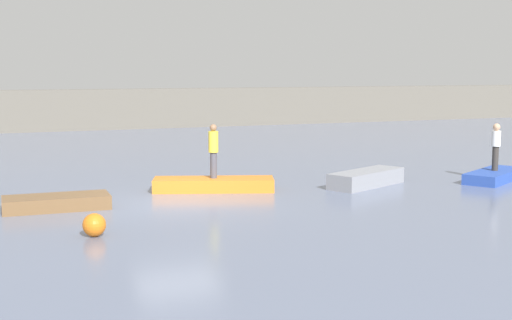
{
  "coord_description": "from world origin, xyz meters",
  "views": [
    {
      "loc": [
        -5.26,
        -19.8,
        3.97
      ],
      "look_at": [
        3.44,
        2.35,
        0.88
      ],
      "focal_mm": 49.23,
      "sensor_mm": 36.0,
      "label": 1
    }
  ],
  "objects_px": {
    "rowboat_blue": "(494,176)",
    "person_white_shirt": "(496,144)",
    "mooring_buoy": "(94,225)",
    "rowboat_grey": "(366,178)",
    "rowboat_orange": "(214,184)",
    "person_yellow_shirt": "(213,148)",
    "rowboat_brown": "(57,202)"
  },
  "relations": [
    {
      "from": "rowboat_brown",
      "to": "mooring_buoy",
      "type": "relative_size",
      "value": 5.27
    },
    {
      "from": "person_yellow_shirt",
      "to": "person_white_shirt",
      "type": "xyz_separation_m",
      "value": [
        10.02,
        -1.68,
        -0.09
      ]
    },
    {
      "from": "rowboat_orange",
      "to": "person_yellow_shirt",
      "type": "xyz_separation_m",
      "value": [
        -0.0,
        0.0,
        1.2
      ]
    },
    {
      "from": "rowboat_brown",
      "to": "rowboat_orange",
      "type": "xyz_separation_m",
      "value": [
        5.12,
        1.28,
        0.01
      ]
    },
    {
      "from": "rowboat_grey",
      "to": "person_yellow_shirt",
      "type": "bearing_deg",
      "value": 143.5
    },
    {
      "from": "rowboat_brown",
      "to": "rowboat_grey",
      "type": "bearing_deg",
      "value": 2.86
    },
    {
      "from": "rowboat_brown",
      "to": "mooring_buoy",
      "type": "distance_m",
      "value": 3.75
    },
    {
      "from": "rowboat_blue",
      "to": "person_white_shirt",
      "type": "xyz_separation_m",
      "value": [
        -0.0,
        -0.0,
        1.14
      ]
    },
    {
      "from": "rowboat_grey",
      "to": "rowboat_blue",
      "type": "height_order",
      "value": "rowboat_grey"
    },
    {
      "from": "rowboat_brown",
      "to": "mooring_buoy",
      "type": "xyz_separation_m",
      "value": [
        0.51,
        -3.71,
        0.08
      ]
    },
    {
      "from": "rowboat_blue",
      "to": "mooring_buoy",
      "type": "bearing_deg",
      "value": 162.35
    },
    {
      "from": "rowboat_orange",
      "to": "person_white_shirt",
      "type": "bearing_deg",
      "value": 9.27
    },
    {
      "from": "rowboat_grey",
      "to": "rowboat_brown",
      "type": "bearing_deg",
      "value": 156.06
    },
    {
      "from": "rowboat_grey",
      "to": "person_white_shirt",
      "type": "relative_size",
      "value": 1.87
    },
    {
      "from": "rowboat_blue",
      "to": "rowboat_brown",
      "type": "bearing_deg",
      "value": 148.09
    },
    {
      "from": "rowboat_orange",
      "to": "rowboat_grey",
      "type": "xyz_separation_m",
      "value": [
        5.15,
        -1.0,
        0.05
      ]
    },
    {
      "from": "rowboat_grey",
      "to": "mooring_buoy",
      "type": "relative_size",
      "value": 5.64
    },
    {
      "from": "rowboat_orange",
      "to": "rowboat_blue",
      "type": "height_order",
      "value": "rowboat_orange"
    },
    {
      "from": "rowboat_grey",
      "to": "rowboat_blue",
      "type": "distance_m",
      "value": 4.91
    },
    {
      "from": "rowboat_blue",
      "to": "person_white_shirt",
      "type": "distance_m",
      "value": 1.14
    },
    {
      "from": "rowboat_grey",
      "to": "mooring_buoy",
      "type": "distance_m",
      "value": 10.55
    },
    {
      "from": "rowboat_brown",
      "to": "rowboat_orange",
      "type": "height_order",
      "value": "rowboat_orange"
    },
    {
      "from": "rowboat_grey",
      "to": "person_yellow_shirt",
      "type": "height_order",
      "value": "person_yellow_shirt"
    },
    {
      "from": "rowboat_brown",
      "to": "rowboat_grey",
      "type": "distance_m",
      "value": 10.28
    },
    {
      "from": "person_yellow_shirt",
      "to": "person_white_shirt",
      "type": "relative_size",
      "value": 1.05
    },
    {
      "from": "mooring_buoy",
      "to": "rowboat_grey",
      "type": "bearing_deg",
      "value": 22.2
    },
    {
      "from": "person_white_shirt",
      "to": "rowboat_orange",
      "type": "bearing_deg",
      "value": 170.45
    },
    {
      "from": "person_yellow_shirt",
      "to": "mooring_buoy",
      "type": "bearing_deg",
      "value": -132.76
    },
    {
      "from": "rowboat_orange",
      "to": "person_white_shirt",
      "type": "distance_m",
      "value": 10.22
    },
    {
      "from": "rowboat_orange",
      "to": "rowboat_blue",
      "type": "relative_size",
      "value": 1.24
    },
    {
      "from": "rowboat_grey",
      "to": "person_yellow_shirt",
      "type": "xyz_separation_m",
      "value": [
        -5.15,
        1.0,
        1.14
      ]
    },
    {
      "from": "rowboat_brown",
      "to": "rowboat_grey",
      "type": "relative_size",
      "value": 0.93
    }
  ]
}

